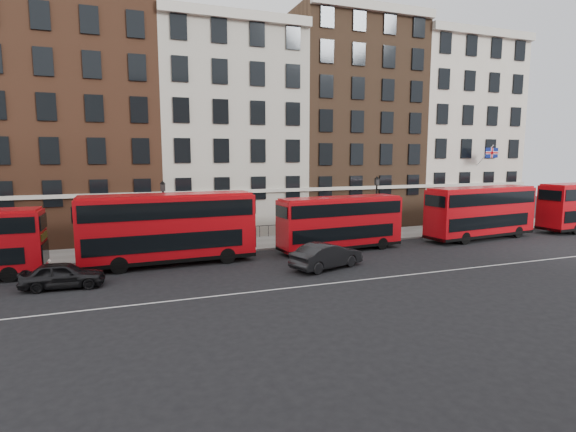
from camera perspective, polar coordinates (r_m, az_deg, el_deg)
name	(u,v)px	position (r m, az deg, el deg)	size (l,w,h in m)	color
ground	(296,277)	(27.27, 1.00, -7.73)	(120.00, 120.00, 0.00)	black
pavement	(249,244)	(36.96, -4.99, -3.52)	(80.00, 5.00, 0.15)	gray
kerb	(258,250)	(34.60, -3.88, -4.27)	(80.00, 0.30, 0.16)	gray
road_centre_line	(309,286)	(25.49, 2.67, -8.84)	(70.00, 0.12, 0.01)	white
building_terrace	(223,123)	(43.44, -8.22, 11.58)	(64.00, 11.95, 22.00)	#B5AF9C
bus_b	(168,227)	(30.76, -14.99, -1.36)	(11.41, 3.12, 4.75)	#B80910
bus_c	(340,222)	(34.40, 6.62, -0.76)	(10.00, 3.14, 4.14)	#B80910
bus_d	(480,211)	(42.30, 23.25, 0.55)	(11.05, 3.79, 4.55)	#B80910
car_rear	(63,275)	(27.81, -26.66, -6.71)	(1.73, 4.29, 1.46)	black
car_front	(327,256)	(29.20, 4.93, -5.03)	(1.77, 5.07, 1.67)	black
lamp_post_left	(164,214)	(33.43, -15.49, 0.25)	(0.44, 0.44, 5.33)	black
lamp_post_right	(376,204)	(39.53, 11.15, 1.51)	(0.44, 0.44, 5.33)	black
traffic_light	(512,205)	(48.96, 26.54, 1.27)	(0.25, 0.45, 3.27)	black
iron_railings	(242,232)	(38.94, -5.87, -2.09)	(6.60, 0.06, 1.00)	black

